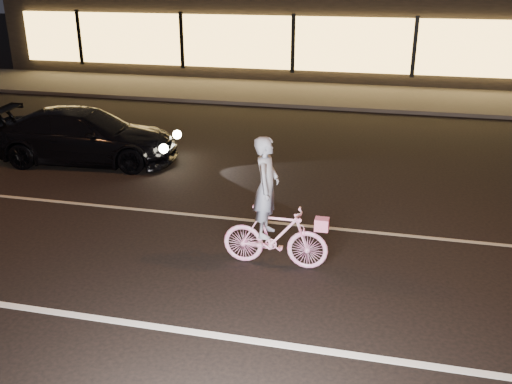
# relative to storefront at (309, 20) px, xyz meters

# --- Properties ---
(ground) EXTENTS (90.00, 90.00, 0.00)m
(ground) POSITION_rel_storefront_xyz_m (0.00, -18.97, -2.15)
(ground) COLOR black
(ground) RESTS_ON ground
(lane_stripe_near) EXTENTS (60.00, 0.12, 0.01)m
(lane_stripe_near) POSITION_rel_storefront_xyz_m (0.00, -20.47, -2.14)
(lane_stripe_near) COLOR silver
(lane_stripe_near) RESTS_ON ground
(lane_stripe_far) EXTENTS (60.00, 0.10, 0.01)m
(lane_stripe_far) POSITION_rel_storefront_xyz_m (0.00, -16.97, -2.14)
(lane_stripe_far) COLOR gray
(lane_stripe_far) RESTS_ON ground
(sidewalk) EXTENTS (30.00, 4.00, 0.12)m
(sidewalk) POSITION_rel_storefront_xyz_m (0.00, -5.97, -2.09)
(sidewalk) COLOR #383533
(sidewalk) RESTS_ON ground
(storefront) EXTENTS (25.40, 8.42, 4.20)m
(storefront) POSITION_rel_storefront_xyz_m (0.00, 0.00, 0.00)
(storefront) COLOR black
(storefront) RESTS_ON ground
(cyclist) EXTENTS (1.64, 0.56, 2.06)m
(cyclist) POSITION_rel_storefront_xyz_m (2.18, -18.50, -1.41)
(cyclist) COLOR #FF3FA3
(cyclist) RESTS_ON ground
(sedan) EXTENTS (4.48, 2.18, 1.25)m
(sedan) POSITION_rel_storefront_xyz_m (-3.14, -14.52, -1.52)
(sedan) COLOR black
(sedan) RESTS_ON ground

